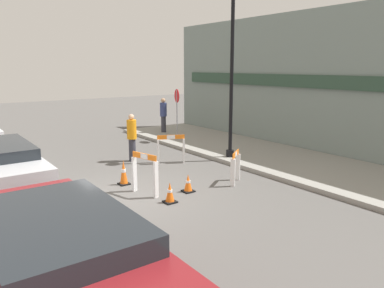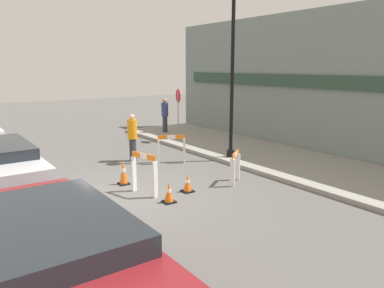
{
  "view_description": "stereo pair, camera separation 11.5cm",
  "coord_description": "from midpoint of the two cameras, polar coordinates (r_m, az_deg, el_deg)",
  "views": [
    {
      "loc": [
        8.68,
        -3.92,
        3.37
      ],
      "look_at": [
        -0.53,
        2.78,
        1.0
      ],
      "focal_mm": 35.0,
      "sensor_mm": 36.0,
      "label": 1
    },
    {
      "loc": [
        8.75,
        -3.83,
        3.37
      ],
      "look_at": [
        -0.53,
        2.78,
        1.0
      ],
      "focal_mm": 35.0,
      "sensor_mm": 36.0,
      "label": 2
    }
  ],
  "objects": [
    {
      "name": "barricade_1",
      "position": [
        11.0,
        6.9,
        -3.42
      ],
      "size": [
        0.53,
        0.67,
        0.95
      ],
      "rotation": [
        0.0,
        0.0,
        8.46
      ],
      "color": "white",
      "rests_on": "ground_plane"
    },
    {
      "name": "traffic_cone_2",
      "position": [
        11.03,
        -10.11,
        -4.3
      ],
      "size": [
        0.3,
        0.3,
        0.73
      ],
      "color": "black",
      "rests_on": "ground_plane"
    },
    {
      "name": "ground_plane",
      "position": [
        10.11,
        -10.9,
        -7.93
      ],
      "size": [
        60.0,
        60.0,
        0.0
      ],
      "primitive_type": "plane",
      "color": "#565451"
    },
    {
      "name": "streetlamp_post",
      "position": [
        13.37,
        6.48,
        14.05
      ],
      "size": [
        0.44,
        0.44,
        5.96
      ],
      "color": "black",
      "rests_on": "sidewalk_slab"
    },
    {
      "name": "person_worker",
      "position": [
        13.59,
        -8.82,
        1.22
      ],
      "size": [
        0.37,
        0.37,
        1.71
      ],
      "rotation": [
        0.0,
        0.0,
        0.07
      ],
      "color": "#33333D",
      "rests_on": "ground_plane"
    },
    {
      "name": "person_pedestrian",
      "position": [
        18.71,
        -3.98,
        4.61
      ],
      "size": [
        0.46,
        0.46,
        1.7
      ],
      "rotation": [
        0.0,
        0.0,
        3.67
      ],
      "color": "#33333D",
      "rests_on": "sidewalk_slab"
    },
    {
      "name": "traffic_cone_1",
      "position": [
        9.48,
        -3.19,
        -7.45
      ],
      "size": [
        0.3,
        0.3,
        0.53
      ],
      "color": "black",
      "rests_on": "ground_plane"
    },
    {
      "name": "stop_sign",
      "position": [
        16.88,
        -1.93,
        5.86
      ],
      "size": [
        0.59,
        0.17,
        2.24
      ],
      "rotation": [
        0.0,
        0.0,
        2.89
      ],
      "color": "gray",
      "rests_on": "sidewalk_slab"
    },
    {
      "name": "barricade_2",
      "position": [
        13.15,
        -2.9,
        -0.57
      ],
      "size": [
        0.53,
        0.93,
        1.03
      ],
      "rotation": [
        0.0,
        0.0,
        10.55
      ],
      "color": "white",
      "rests_on": "ground_plane"
    },
    {
      "name": "traffic_cone_0",
      "position": [
        10.26,
        -0.37,
        -6.03
      ],
      "size": [
        0.3,
        0.3,
        0.5
      ],
      "color": "black",
      "rests_on": "ground_plane"
    },
    {
      "name": "parked_car_2",
      "position": [
        5.06,
        -19.5,
        -17.62
      ],
      "size": [
        4.45,
        1.9,
        1.66
      ],
      "color": "maroon",
      "rests_on": "ground_plane"
    },
    {
      "name": "storefront_facade",
      "position": [
        15.07,
        19.45,
        8.74
      ],
      "size": [
        18.0,
        0.22,
        5.5
      ],
      "color": "gray",
      "rests_on": "ground_plane"
    },
    {
      "name": "barricade_0",
      "position": [
        10.03,
        -6.98,
        -4.3
      ],
      "size": [
        0.89,
        0.35,
        1.13
      ],
      "rotation": [
        0.0,
        0.0,
        6.54
      ],
      "color": "white",
      "rests_on": "ground_plane"
    },
    {
      "name": "sidewalk_slab",
      "position": [
        13.88,
        13.92,
        -2.36
      ],
      "size": [
        18.0,
        3.84,
        0.14
      ],
      "color": "gray",
      "rests_on": "ground_plane"
    }
  ]
}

